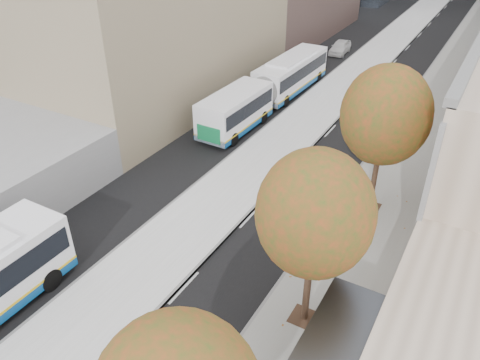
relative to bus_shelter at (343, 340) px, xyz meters
The scene contains 7 objects.
bus_platform 25.96m from the bus_shelter, 111.69° to the left, with size 4.25×150.00×0.15m, color silver.
sidewalk 24.19m from the bus_shelter, 93.72° to the left, with size 4.75×150.00×0.08m, color gray.
bus_shelter is the anchor object (origin of this frame).
tree_c 4.23m from the bus_shelter, 135.67° to the left, with size 4.20×4.20×7.28m.
tree_d 11.70m from the bus_shelter, 100.71° to the left, with size 4.40×4.40×7.60m.
bus_far 24.77m from the bus_shelter, 122.25° to the left, with size 2.88×17.15×2.85m.
distant_car 39.53m from the bus_shelter, 109.42° to the left, with size 1.61×4.00×1.36m, color silver.
Camera 1 is at (7.87, 0.34, 14.81)m, focal length 35.00 mm.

